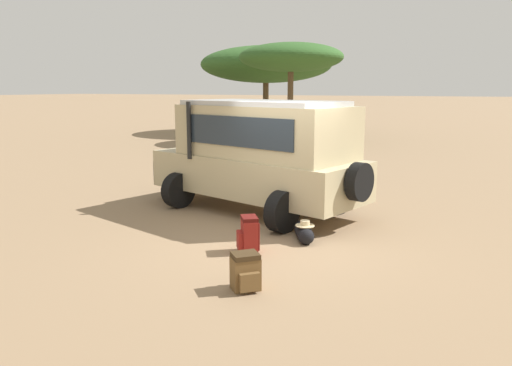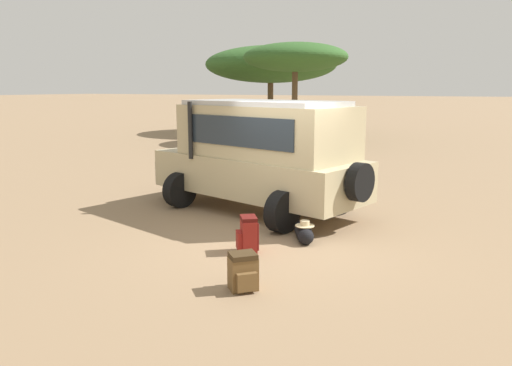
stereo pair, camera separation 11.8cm
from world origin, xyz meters
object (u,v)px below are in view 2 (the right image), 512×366
(backpack_cluster_center, at_px, (248,235))
(acacia_tree_left_mid, at_px, (295,58))
(duffel_bag_low_black_case, at_px, (304,232))
(acacia_tree_far_left, at_px, (271,65))
(safari_vehicle, at_px, (261,153))
(backpack_beside_front_wheel, at_px, (243,272))

(backpack_cluster_center, distance_m, acacia_tree_left_mid, 17.40)
(duffel_bag_low_black_case, bearing_deg, acacia_tree_far_left, 115.77)
(backpack_cluster_center, bearing_deg, duffel_bag_low_black_case, 58.13)
(backpack_cluster_center, xyz_separation_m, acacia_tree_left_mid, (-5.49, 16.05, 3.84))
(safari_vehicle, distance_m, acacia_tree_left_mid, 14.42)
(acacia_tree_far_left, bearing_deg, backpack_cluster_center, -66.78)
(duffel_bag_low_black_case, relative_size, acacia_tree_far_left, 0.09)
(backpack_beside_front_wheel, height_order, acacia_tree_left_mid, acacia_tree_left_mid)
(acacia_tree_left_mid, bearing_deg, acacia_tree_far_left, 126.43)
(acacia_tree_far_left, bearing_deg, duffel_bag_low_black_case, -64.23)
(backpack_beside_front_wheel, relative_size, duffel_bag_low_black_case, 0.69)
(duffel_bag_low_black_case, distance_m, acacia_tree_left_mid, 16.73)
(acacia_tree_far_left, bearing_deg, acacia_tree_left_mid, -53.57)
(safari_vehicle, xyz_separation_m, acacia_tree_far_left, (-7.81, 17.91, 2.76))
(backpack_beside_front_wheel, height_order, backpack_cluster_center, backpack_cluster_center)
(backpack_beside_front_wheel, distance_m, acacia_tree_far_left, 24.26)
(duffel_bag_low_black_case, bearing_deg, safari_vehicle, 134.78)
(duffel_bag_low_black_case, height_order, acacia_tree_far_left, acacia_tree_far_left)
(backpack_cluster_center, relative_size, acacia_tree_far_left, 0.08)
(acacia_tree_far_left, relative_size, acacia_tree_left_mid, 1.54)
(backpack_cluster_center, bearing_deg, backpack_beside_front_wheel, -65.57)
(backpack_cluster_center, height_order, duffel_bag_low_black_case, backpack_cluster_center)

